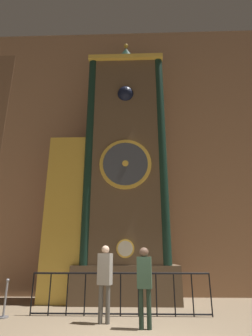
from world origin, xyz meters
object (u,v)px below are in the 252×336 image
at_px(visitor_near, 105,275).
at_px(stanchion_post, 5,305).
at_px(clock_tower, 116,175).
at_px(visitor_far, 144,278).

height_order(visitor_near, stanchion_post, visitor_near).
height_order(clock_tower, stanchion_post, clock_tower).
bearing_deg(clock_tower, stanchion_post, -140.23).
distance_m(visitor_near, visitor_far, 1.10).
xyz_separation_m(visitor_near, stanchion_post, (-2.74, 0.53, -0.79)).
distance_m(clock_tower, visitor_near, 4.52).
bearing_deg(stanchion_post, visitor_far, -14.80).
height_order(visitor_near, visitor_far, visitor_near).
bearing_deg(visitor_far, stanchion_post, 172.35).
xyz_separation_m(clock_tower, visitor_far, (0.96, -3.30, -3.54)).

